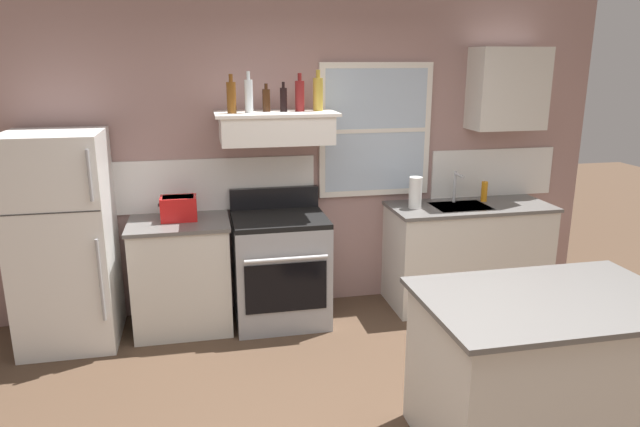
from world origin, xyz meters
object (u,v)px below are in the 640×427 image
at_px(toaster, 179,208).
at_px(bottle_balsamic_dark, 284,99).
at_px(dish_soap_bottle, 484,191).
at_px(kitchen_island, 543,372).
at_px(bottle_champagne_gold_foil, 318,94).
at_px(bottle_brown_stout, 266,100).
at_px(refrigerator, 64,241).
at_px(bottle_clear_tall, 249,95).
at_px(paper_towel_roll, 415,193).
at_px(stove_range, 280,268).
at_px(bottle_amber_wine, 231,97).
at_px(bottle_red_label_wine, 300,95).

xyz_separation_m(toaster, bottle_balsamic_dark, (0.86, 0.04, 0.83)).
bearing_deg(dish_soap_bottle, kitchen_island, -108.00).
height_order(toaster, bottle_champagne_gold_foil, bottle_champagne_gold_foil).
height_order(bottle_brown_stout, bottle_champagne_gold_foil, bottle_champagne_gold_foil).
height_order(refrigerator, bottle_clear_tall, bottle_clear_tall).
height_order(toaster, paper_towel_roll, paper_towel_roll).
bearing_deg(bottle_champagne_gold_foil, paper_towel_roll, -6.06).
xyz_separation_m(stove_range, bottle_balsamic_dark, (0.07, 0.11, 1.38)).
xyz_separation_m(bottle_amber_wine, bottle_red_label_wine, (0.54, 0.06, 0.00)).
bearing_deg(bottle_champagne_gold_foil, bottle_balsamic_dark, -176.19).
distance_m(stove_range, bottle_red_label_wine, 1.42).
xyz_separation_m(toaster, paper_towel_roll, (1.98, -0.03, 0.04)).
bearing_deg(bottle_clear_tall, toaster, 179.57).
distance_m(stove_range, dish_soap_bottle, 1.96).
relative_size(bottle_balsamic_dark, dish_soap_bottle, 1.29).
xyz_separation_m(toaster, bottle_clear_tall, (0.58, -0.00, 0.87)).
bearing_deg(bottle_balsamic_dark, refrigerator, -175.68).
bearing_deg(bottle_brown_stout, refrigerator, -174.22).
xyz_separation_m(bottle_clear_tall, bottle_balsamic_dark, (0.28, 0.04, -0.04)).
relative_size(bottle_clear_tall, bottle_red_label_wine, 1.06).
relative_size(refrigerator, kitchen_island, 1.17).
bearing_deg(dish_soap_bottle, bottle_clear_tall, -178.01).
height_order(bottle_clear_tall, paper_towel_roll, bottle_clear_tall).
bearing_deg(bottle_clear_tall, kitchen_island, -54.49).
bearing_deg(bottle_clear_tall, bottle_brown_stout, 26.81).
bearing_deg(paper_towel_roll, bottle_brown_stout, 175.42).
height_order(bottle_amber_wine, paper_towel_roll, bottle_amber_wine).
xyz_separation_m(refrigerator, bottle_balsamic_dark, (1.72, 0.13, 1.02)).
distance_m(paper_towel_roll, dish_soap_bottle, 0.71).
relative_size(stove_range, bottle_balsamic_dark, 4.70).
xyz_separation_m(bottle_amber_wine, bottle_brown_stout, (0.28, 0.10, -0.03)).
bearing_deg(dish_soap_bottle, refrigerator, -177.40).
bearing_deg(kitchen_island, stove_range, 122.14).
bearing_deg(bottle_champagne_gold_foil, stove_range, -160.27).
xyz_separation_m(bottle_clear_tall, bottle_champagne_gold_foil, (0.56, 0.06, 0.00)).
xyz_separation_m(bottle_amber_wine, dish_soap_bottle, (2.22, 0.10, -0.87)).
height_order(bottle_amber_wine, bottle_balsamic_dark, bottle_amber_wine).
height_order(bottle_balsamic_dark, bottle_champagne_gold_foil, bottle_champagne_gold_foil).
bearing_deg(bottle_champagne_gold_foil, bottle_brown_stout, 178.38).
relative_size(refrigerator, bottle_balsamic_dark, 7.07).
bearing_deg(paper_towel_roll, dish_soap_bottle, 8.17).
height_order(bottle_clear_tall, bottle_red_label_wine, bottle_clear_tall).
height_order(bottle_balsamic_dark, bottle_red_label_wine, bottle_red_label_wine).
bearing_deg(bottle_amber_wine, bottle_balsamic_dark, 9.10).
bearing_deg(bottle_balsamic_dark, dish_soap_bottle, 0.96).
bearing_deg(bottle_red_label_wine, stove_range, -152.37).
height_order(stove_range, dish_soap_bottle, same).
distance_m(refrigerator, bottle_balsamic_dark, 2.00).
distance_m(bottle_champagne_gold_foil, paper_towel_roll, 1.18).
xyz_separation_m(toaster, dish_soap_bottle, (2.67, 0.07, -0.01)).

